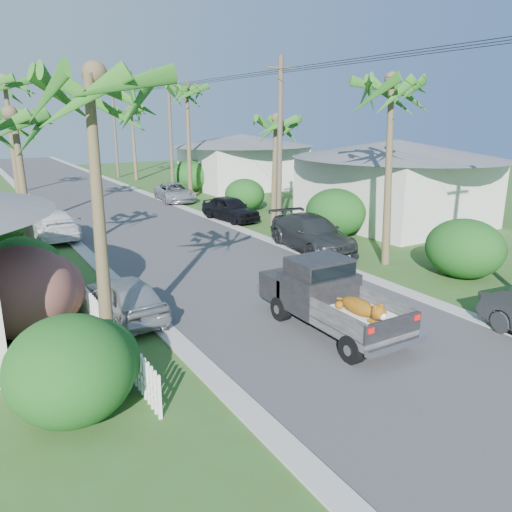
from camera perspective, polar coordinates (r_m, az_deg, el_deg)
ground at (r=13.99m, az=13.21°, el=-10.56°), size 120.00×120.00×0.00m
road at (r=35.52m, az=-16.02°, el=5.20°), size 8.00×100.00×0.02m
curb_left at (r=34.68m, az=-22.89°, el=4.37°), size 0.60×100.00×0.06m
curb_right at (r=36.84m, az=-9.56°, el=5.98°), size 0.60×100.00×0.06m
pickup_truck at (r=14.91m, az=7.84°, el=-4.37°), size 1.98×5.12×2.06m
parked_car_rm at (r=23.51m, az=6.38°, el=2.57°), size 2.85×5.71×1.59m
parked_car_rf at (r=30.19m, az=-2.96°, el=5.42°), size 2.27×4.46×1.46m
parked_car_rd at (r=37.67m, az=-9.27°, el=7.18°), size 2.78×5.03×1.33m
parked_car_ln at (r=16.03m, az=-14.86°, el=-4.58°), size 1.92×4.11×1.36m
parked_car_lf at (r=27.68m, az=-22.23°, el=3.33°), size 2.17×5.07×1.46m
palm_l_a at (r=12.18m, az=-18.82°, el=18.89°), size 4.40×4.40×8.20m
palm_l_b at (r=20.94m, az=-25.95°, el=14.33°), size 4.40×4.40×7.40m
palm_l_c at (r=31.02m, az=-26.82°, el=17.45°), size 4.40×4.40×9.20m
palm_r_a at (r=21.34m, az=15.61°, el=18.72°), size 4.40×4.40×8.70m
palm_r_b at (r=28.47m, az=2.19°, el=15.38°), size 4.40×4.40×7.20m
palm_r_c at (r=38.05m, az=-7.92°, el=18.57°), size 4.40×4.40×9.40m
palm_r_d at (r=51.23m, az=-14.03°, el=15.94°), size 4.40×4.40×8.00m
shrub_l_a at (r=11.11m, az=-20.45°, el=-12.03°), size 2.60×2.86×2.20m
shrub_l_b at (r=15.62m, az=-25.19°, el=-3.71°), size 3.00×3.30×2.60m
shrub_l_c at (r=19.56m, az=-25.30°, el=-0.94°), size 2.40×2.64×2.00m
shrub_r_a at (r=20.96m, az=22.74°, el=0.81°), size 2.80×3.08×2.30m
shrub_r_b at (r=26.42m, az=9.05°, el=4.92°), size 3.00×3.30×2.50m
shrub_r_c at (r=33.59m, az=-1.31°, el=7.03°), size 2.60×2.86×2.10m
shrub_r_d at (r=42.65m, az=-7.50°, el=9.08°), size 3.20×3.52×2.60m
picket_fence at (r=15.66m, az=-18.09°, el=-6.03°), size 0.10×11.00×1.00m
house_right_near at (r=30.53m, az=15.49°, el=7.82°), size 8.00×9.00×4.80m
house_right_far at (r=44.79m, az=-1.58°, el=10.57°), size 9.00×8.00×4.60m
utility_pole_b at (r=26.29m, az=2.74°, el=12.41°), size 1.60×0.26×9.00m
utility_pole_c at (r=39.64m, az=-9.73°, el=13.29°), size 1.60×0.26×9.00m
utility_pole_d at (r=53.86m, az=-15.80°, el=13.51°), size 1.60×0.26×9.00m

